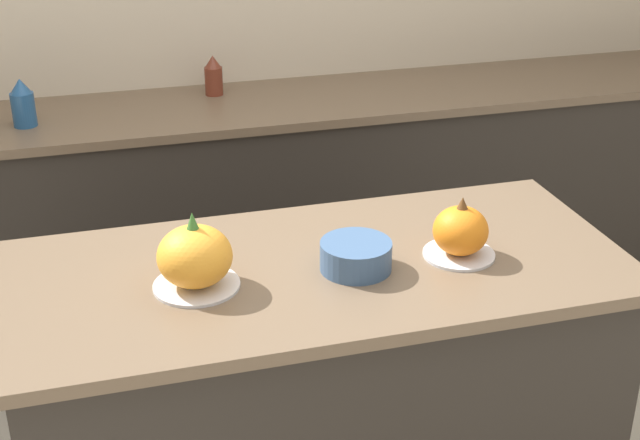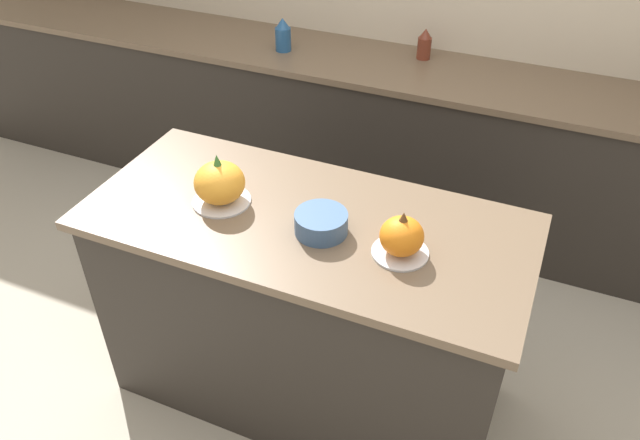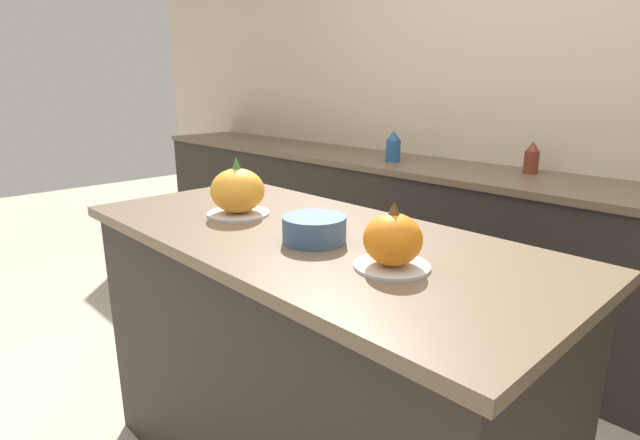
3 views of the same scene
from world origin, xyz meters
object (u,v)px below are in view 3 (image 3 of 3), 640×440
pumpkin_cake_right (393,242)px  bottle_tall (393,147)px  pumpkin_cake_left (238,192)px  mixing_bowl (314,229)px  bottle_short (532,158)px

pumpkin_cake_right → bottle_tall: bottle_tall is taller
pumpkin_cake_left → pumpkin_cake_right: (0.69, -0.02, -0.01)m
pumpkin_cake_left → mixing_bowl: 0.41m
bottle_short → mixing_bowl: size_ratio=0.89×
bottle_short → mixing_bowl: bearing=-86.8°
mixing_bowl → bottle_tall: bearing=120.4°
pumpkin_cake_right → bottle_short: 1.66m
bottle_tall → mixing_bowl: bearing=-59.6°
pumpkin_cake_right → mixing_bowl: size_ratio=1.03×
bottle_short → mixing_bowl: (0.09, -1.61, -0.03)m
pumpkin_cake_left → bottle_tall: 1.46m
bottle_tall → pumpkin_cake_right: bearing=-51.9°
pumpkin_cake_right → bottle_short: (-0.38, 1.62, -0.00)m
bottle_tall → bottle_short: 0.77m
bottle_tall → bottle_short: (0.74, 0.20, -0.01)m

